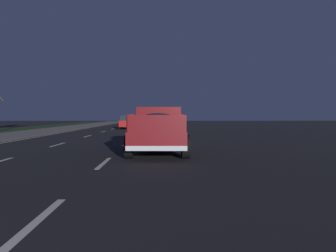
{
  "coord_description": "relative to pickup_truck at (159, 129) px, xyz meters",
  "views": [
    {
      "loc": [
        -0.62,
        -3.47,
        1.5
      ],
      "look_at": [
        13.02,
        -3.91,
        1.06
      ],
      "focal_mm": 33.48,
      "sensor_mm": 36.0,
      "label": 1
    }
  ],
  "objects": [
    {
      "name": "lane_markings",
      "position": [
        18.33,
        6.53,
        -0.98
      ],
      "size": [
        108.0,
        7.04,
        0.01
      ],
      "color": "silver",
      "rests_on": "ground"
    },
    {
      "name": "sedan_black",
      "position": [
        10.42,
        0.02,
        -0.2
      ],
      "size": [
        4.43,
        2.07,
        1.54
      ],
      "color": "black",
      "rests_on": "ground"
    },
    {
      "name": "pickup_truck",
      "position": [
        0.0,
        0.0,
        0.0
      ],
      "size": [
        5.48,
        2.38,
        1.87
      ],
      "color": "maroon",
      "rests_on": "ground"
    },
    {
      "name": "sidewalk_shoulder",
      "position": [
        14.78,
        10.95,
        -0.92
      ],
      "size": [
        108.0,
        4.0,
        0.12
      ],
      "primitive_type": "cube",
      "color": "slate",
      "rests_on": "ground"
    },
    {
      "name": "ground",
      "position": [
        14.78,
        3.5,
        -0.98
      ],
      "size": [
        144.0,
        144.0,
        0.0
      ],
      "primitive_type": "plane",
      "color": "black"
    },
    {
      "name": "sedan_red",
      "position": [
        23.84,
        3.47,
        -0.2
      ],
      "size": [
        4.42,
        2.05,
        1.54
      ],
      "color": "maroon",
      "rests_on": "ground"
    }
  ]
}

